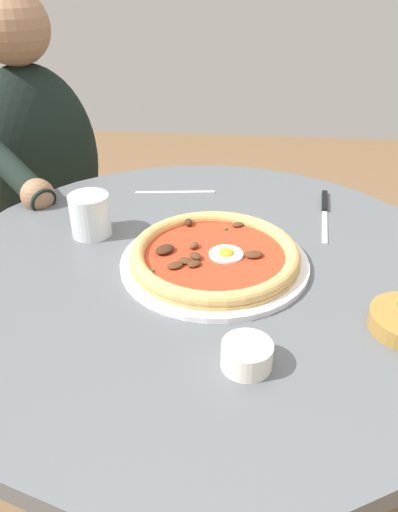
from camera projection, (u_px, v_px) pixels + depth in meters
name	position (u px, v px, depth m)	size (l,w,h in m)	color
dining_table	(204.00, 334.00, 0.92)	(0.91, 0.91, 0.74)	#565B60
pizza_on_plate	(214.00, 256.00, 0.83)	(0.32, 0.32, 0.03)	white
water_glass	(90.00, 217.00, 0.91)	(0.07, 0.07, 0.08)	silver
steak_knife	(325.00, 208.00, 1.02)	(0.22, 0.04, 0.01)	silver
ramekin_capers	(247.00, 354.00, 0.63)	(0.07, 0.07, 0.03)	white
fork_utensil	(175.00, 192.00, 1.09)	(0.03, 0.17, 0.00)	#BCBCC1
diner_person	(49.00, 233.00, 1.44)	(0.57, 0.44, 1.13)	#282833
cafe_chair_diner	(28.00, 206.00, 1.51)	(0.55, 0.55, 0.87)	beige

